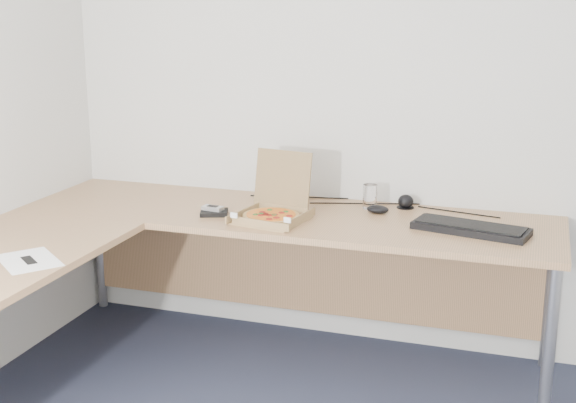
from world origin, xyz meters
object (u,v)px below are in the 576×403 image
(pizza_box, at_px, (272,212))
(keyboard, at_px, (471,229))
(wallet, at_px, (214,213))
(desk, at_px, (183,239))
(drinking_glass, at_px, (370,197))

(pizza_box, height_order, keyboard, pizza_box)
(wallet, bearing_deg, desk, -113.21)
(wallet, bearing_deg, drinking_glass, 7.12)
(pizza_box, bearing_deg, keyboard, 15.51)
(pizza_box, relative_size, drinking_glass, 2.84)
(desk, relative_size, drinking_glass, 21.46)
(desk, height_order, drinking_glass, drinking_glass)
(drinking_glass, relative_size, wallet, 0.93)
(desk, bearing_deg, keyboard, 18.23)
(desk, height_order, wallet, wallet)
(drinking_glass, distance_m, wallet, 0.74)
(drinking_glass, bearing_deg, pizza_box, -138.34)
(desk, distance_m, wallet, 0.30)
(desk, height_order, pizza_box, pizza_box)
(drinking_glass, distance_m, keyboard, 0.56)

